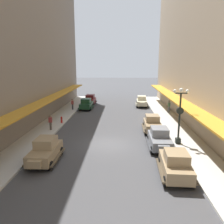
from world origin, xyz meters
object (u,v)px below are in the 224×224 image
at_px(lamp_post_with_clock, 180,114).
at_px(pedestrian_1, 169,106).
at_px(parked_car_2, 160,138).
at_px(pedestrian_2, 72,104).
at_px(parked_car_4, 86,104).
at_px(parked_car_5, 90,100).
at_px(parked_car_6, 45,150).
at_px(parked_car_0, 142,101).
at_px(parked_car_3, 152,123).
at_px(pedestrian_0, 50,122).
at_px(parked_car_1, 175,163).
at_px(fire_hydrant, 62,120).

bearing_deg(lamp_post_with_clock, pedestrian_1, 81.91).
relative_size(parked_car_2, pedestrian_2, 2.55).
bearing_deg(parked_car_4, parked_car_5, 90.03).
xyz_separation_m(parked_car_2, pedestrian_1, (3.86, 14.96, 0.07)).
bearing_deg(parked_car_2, pedestrian_1, 75.52).
height_order(parked_car_5, parked_car_6, same).
distance_m(parked_car_5, pedestrian_1, 14.49).
bearing_deg(parked_car_0, lamp_post_with_clock, -84.74).
bearing_deg(parked_car_3, pedestrian_0, -178.85).
distance_m(parked_car_1, parked_car_2, 5.13).
bearing_deg(parked_car_2, parked_car_6, -160.70).
relative_size(parked_car_4, parked_car_5, 1.00).
relative_size(parked_car_0, pedestrian_0, 2.63).
xyz_separation_m(parked_car_0, fire_hydrant, (-11.00, -12.26, -0.38)).
relative_size(lamp_post_with_clock, fire_hydrant, 6.29).
height_order(lamp_post_with_clock, pedestrian_1, lamp_post_with_clock).
xyz_separation_m(parked_car_5, parked_car_6, (0.01, -24.43, 0.00)).
bearing_deg(parked_car_0, parked_car_6, -111.91).
relative_size(parked_car_4, parked_car_6, 1.01).
bearing_deg(parked_car_3, parked_car_4, 127.67).
xyz_separation_m(parked_car_5, pedestrian_1, (13.07, -6.25, 0.07)).
bearing_deg(parked_car_4, pedestrian_2, -158.90).
xyz_separation_m(parked_car_2, pedestrian_0, (-11.33, 4.72, 0.05)).
distance_m(parked_car_0, parked_car_4, 9.81).
height_order(pedestrian_0, pedestrian_2, pedestrian_2).
distance_m(parked_car_1, parked_car_4, 23.95).
bearing_deg(parked_car_5, lamp_post_with_clock, -61.38).
xyz_separation_m(parked_car_2, fire_hydrant, (-10.88, 7.67, -0.38)).
height_order(parked_car_1, fire_hydrant, parked_car_1).
distance_m(fire_hydrant, pedestrian_2, 8.42).
bearing_deg(pedestrian_1, pedestrian_0, -146.02).
bearing_deg(parked_car_3, parked_car_6, -138.45).
relative_size(lamp_post_with_clock, pedestrian_0, 3.15).
height_order(parked_car_0, parked_car_1, same).
bearing_deg(parked_car_4, fire_hydrant, -100.29).
relative_size(pedestrian_0, pedestrian_2, 0.98).
xyz_separation_m(parked_car_0, pedestrian_0, (-11.44, -15.22, 0.05)).
bearing_deg(parked_car_1, parked_car_5, 109.68).
height_order(parked_car_0, parked_car_2, same).
bearing_deg(parked_car_3, parked_car_1, -88.92).
bearing_deg(lamp_post_with_clock, pedestrian_2, 131.05).
xyz_separation_m(parked_car_0, lamp_post_with_clock, (1.75, -19.03, 2.04)).
distance_m(parked_car_0, pedestrian_1, 6.23).
distance_m(parked_car_3, pedestrian_0, 11.34).
distance_m(lamp_post_with_clock, pedestrian_1, 14.33).
bearing_deg(lamp_post_with_clock, pedestrian_0, 163.88).
height_order(parked_car_0, pedestrian_0, parked_car_0).
height_order(parked_car_6, pedestrian_1, parked_car_6).
height_order(parked_car_1, parked_car_3, same).
xyz_separation_m(parked_car_0, parked_car_1, (0.09, -25.06, 0.00)).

